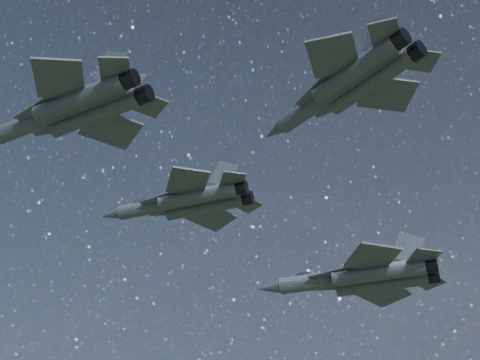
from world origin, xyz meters
The scene contains 4 objects.
jet_lead centered at (-10.11, 5.70, 162.32)m, with size 16.94×11.43×4.27m.
jet_left centered at (1.06, 20.82, 157.06)m, with size 19.60×13.11×4.96m.
jet_right centered at (-5.32, -14.54, 157.69)m, with size 16.96×11.83×4.27m.
jet_slot centered at (12.49, -2.61, 160.05)m, with size 16.68×11.40×4.19m.
Camera 1 is at (31.91, -45.34, 116.94)m, focal length 60.00 mm.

